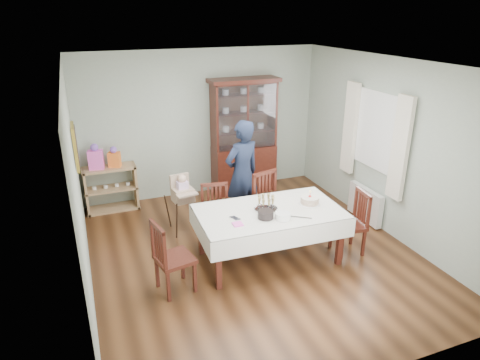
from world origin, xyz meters
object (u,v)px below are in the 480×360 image
chair_end_left (174,270)px  champagne_tray (266,205)px  chair_far_left (217,229)px  woman (242,174)px  china_cabinet (244,135)px  chair_far_right (272,220)px  dining_table (269,235)px  high_chair (184,208)px  chair_end_right (349,234)px  gift_bag_orange (114,158)px  birthday_cake (310,201)px  gift_bag_pink (96,158)px  sideboard (111,188)px

chair_end_left → champagne_tray: 1.51m
chair_far_left → woman: 1.01m
china_cabinet → chair_far_right: (-0.31, -1.94, -0.81)m
dining_table → china_cabinet: china_cabinet is taller
china_cabinet → high_chair: bearing=-142.4°
dining_table → chair_far_left: bearing=132.6°
chair_end_right → chair_far_left: bearing=-110.1°
chair_far_right → woman: woman is taller
dining_table → chair_far_right: bearing=61.1°
chair_far_left → gift_bag_orange: bearing=133.9°
chair_end_right → birthday_cake: birthday_cake is taller
woman → birthday_cake: 1.29m
dining_table → woman: (0.04, 1.14, 0.50)m
chair_end_left → gift_bag_pink: gift_bag_pink is taller
birthday_cake → chair_end_left: bearing=-173.7°
gift_bag_pink → china_cabinet: bearing=-0.0°
chair_end_left → champagne_tray: bearing=-89.4°
chair_far_left → birthday_cake: birthday_cake is taller
chair_end_right → birthday_cake: bearing=-106.0°
woman → champagne_tray: bearing=68.8°
champagne_tray → birthday_cake: (0.65, -0.07, -0.01)m
chair_far_right → china_cabinet: bearing=66.2°
chair_end_right → gift_bag_orange: gift_bag_orange is taller
china_cabinet → sideboard: china_cabinet is taller
dining_table → gift_bag_orange: bearing=125.9°
china_cabinet → birthday_cake: china_cabinet is taller
chair_end_left → champagne_tray: (1.38, 0.29, 0.53)m
sideboard → champagne_tray: bearing=-52.6°
chair_end_left → high_chair: bearing=-29.8°
sideboard → champagne_tray: size_ratio=2.75×
dining_table → birthday_cake: size_ratio=6.82×
chair_far_left → gift_bag_pink: size_ratio=2.11×
dining_table → birthday_cake: 0.75m
champagne_tray → sideboard: bearing=127.4°
chair_far_right → chair_end_left: bearing=-170.7°
chair_end_right → high_chair: (-2.06, 1.56, 0.09)m
chair_end_right → gift_bag_pink: bearing=-123.6°
champagne_tray → birthday_cake: bearing=-5.8°
dining_table → high_chair: 1.59m
sideboard → champagne_tray: (1.86, -2.44, 0.42)m
chair_end_left → chair_end_right: (2.59, -0.00, -0.01)m
sideboard → birthday_cake: 3.57m
high_chair → birthday_cake: size_ratio=3.14×
chair_end_left → woman: woman is taller
sideboard → high_chair: high_chair is taller
sideboard → gift_bag_pink: 0.63m
china_cabinet → chair_far_left: size_ratio=2.30×
high_chair → gift_bag_pink: 1.78m
dining_table → chair_far_right: (0.29, 0.53, -0.07)m
gift_bag_pink → gift_bag_orange: 0.30m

